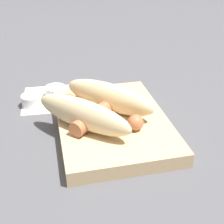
{
  "coord_description": "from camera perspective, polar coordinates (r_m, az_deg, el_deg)",
  "views": [
    {
      "loc": [
        -0.46,
        0.11,
        0.31
      ],
      "look_at": [
        0.0,
        0.0,
        0.03
      ],
      "focal_mm": 50.0,
      "sensor_mm": 36.0,
      "label": 1
    }
  ],
  "objects": [
    {
      "name": "bread_roll",
      "position": [
        0.54,
        -2.99,
        1.26
      ],
      "size": [
        0.21,
        0.21,
        0.05
      ],
      "color": "beige",
      "rests_on": "food_tray"
    },
    {
      "name": "pickled_veggies",
      "position": [
        0.6,
        -6.07,
        1.85
      ],
      "size": [
        0.07,
        0.07,
        0.01
      ],
      "color": "orange",
      "rests_on": "food_tray"
    },
    {
      "name": "condiment_cup_far",
      "position": [
        0.65,
        -14.36,
        1.95
      ],
      "size": [
        0.04,
        0.04,
        0.02
      ],
      "color": "white",
      "rests_on": "ground_plane"
    },
    {
      "name": "ground_plane",
      "position": [
        0.57,
        0.0,
        -3.04
      ],
      "size": [
        3.0,
        3.0,
        0.0
      ],
      "primitive_type": "plane",
      "color": "#4C4C51"
    },
    {
      "name": "food_tray",
      "position": [
        0.56,
        0.0,
        -1.98
      ],
      "size": [
        0.27,
        0.19,
        0.02
      ],
      "color": "tan",
      "rests_on": "ground_plane"
    },
    {
      "name": "napkin",
      "position": [
        0.68,
        -10.69,
        2.48
      ],
      "size": [
        0.13,
        0.13,
        0.0
      ],
      "color": "white",
      "rests_on": "ground_plane"
    },
    {
      "name": "sausage",
      "position": [
        0.54,
        -2.17,
        0.2
      ],
      "size": [
        0.13,
        0.12,
        0.03
      ],
      "color": "#B26642",
      "rests_on": "food_tray"
    },
    {
      "name": "condiment_cup_near",
      "position": [
        0.68,
        -10.29,
        3.56
      ],
      "size": [
        0.04,
        0.04,
        0.02
      ],
      "color": "white",
      "rests_on": "ground_plane"
    }
  ]
}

